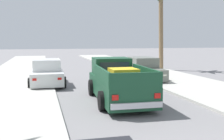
{
  "coord_description": "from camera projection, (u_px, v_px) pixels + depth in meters",
  "views": [
    {
      "loc": [
        -3.4,
        -3.07,
        2.64
      ],
      "look_at": [
        -0.07,
        9.35,
        1.2
      ],
      "focal_mm": 42.42,
      "sensor_mm": 36.0,
      "label": 1
    }
  ],
  "objects": [
    {
      "name": "sidewalk_right",
      "position": [
        179.0,
        81.0,
        16.93
      ],
      "size": [
        4.62,
        60.0,
        0.12
      ],
      "primitive_type": "cube",
      "color": "#B2AFA8",
      "rests_on": "ground"
    },
    {
      "name": "car_left_near",
      "position": [
        47.0,
        73.0,
        15.68
      ],
      "size": [
        2.07,
        4.28,
        1.54
      ],
      "color": "silver",
      "rests_on": "ground"
    },
    {
      "name": "curb_right",
      "position": [
        166.0,
        82.0,
        16.7
      ],
      "size": [
        0.16,
        60.0,
        0.1
      ],
      "primitive_type": "cube",
      "color": "silver",
      "rests_on": "ground"
    },
    {
      "name": "sidewalk_left",
      "position": [
        10.0,
        88.0,
        14.32
      ],
      "size": [
        4.62,
        60.0,
        0.12
      ],
      "primitive_type": "cube",
      "color": "#B2AFA8",
      "rests_on": "ground"
    },
    {
      "name": "car_left_mid",
      "position": [
        143.0,
        70.0,
        17.43
      ],
      "size": [
        2.17,
        4.32,
        1.54
      ],
      "color": "slate",
      "rests_on": "ground"
    },
    {
      "name": "curb_left",
      "position": [
        28.0,
        88.0,
        14.55
      ],
      "size": [
        0.16,
        60.0,
        0.1
      ],
      "primitive_type": "cube",
      "color": "silver",
      "rests_on": "ground"
    },
    {
      "name": "pickup_truck",
      "position": [
        118.0,
        82.0,
        11.66
      ],
      "size": [
        2.4,
        5.3,
        1.8
      ],
      "color": "#19472D",
      "rests_on": "ground"
    }
  ]
}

